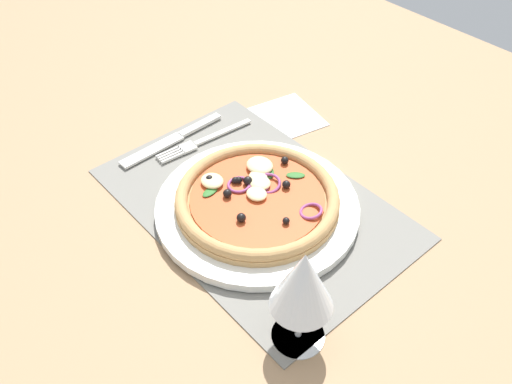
% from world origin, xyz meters
% --- Properties ---
extents(ground_plane, '(1.90, 1.40, 0.02)m').
position_xyz_m(ground_plane, '(0.00, 0.00, -0.01)').
color(ground_plane, '#9E7A56').
extents(placemat, '(0.45, 0.30, 0.00)m').
position_xyz_m(placemat, '(0.00, 0.00, 0.00)').
color(placemat, slate).
rests_on(placemat, ground_plane).
extents(plate, '(0.30, 0.30, 0.01)m').
position_xyz_m(plate, '(-0.02, 0.01, 0.01)').
color(plate, silver).
rests_on(plate, placemat).
extents(pizza, '(0.24, 0.24, 0.03)m').
position_xyz_m(pizza, '(-0.02, 0.01, 0.03)').
color(pizza, tan).
rests_on(pizza, plate).
extents(fork, '(0.03, 0.18, 0.00)m').
position_xyz_m(fork, '(0.16, -0.03, 0.01)').
color(fork, silver).
rests_on(fork, placemat).
extents(knife, '(0.02, 0.20, 0.01)m').
position_xyz_m(knife, '(0.20, 0.01, 0.01)').
color(knife, silver).
rests_on(knife, placemat).
extents(wine_glass, '(0.07, 0.07, 0.15)m').
position_xyz_m(wine_glass, '(-0.20, 0.11, 0.10)').
color(wine_glass, silver).
rests_on(wine_glass, ground_plane).
extents(napkin, '(0.13, 0.12, 0.00)m').
position_xyz_m(napkin, '(0.13, -0.19, 0.00)').
color(napkin, white).
rests_on(napkin, ground_plane).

